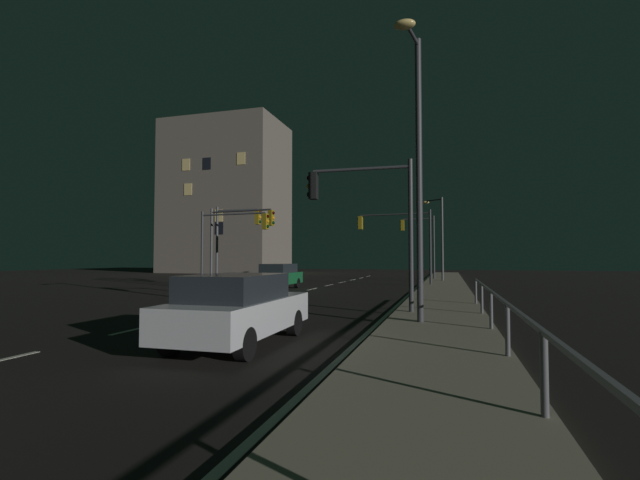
% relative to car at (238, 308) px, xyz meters
% --- Properties ---
extents(ground_plane, '(112.00, 112.00, 0.00)m').
position_rel_car_xyz_m(ground_plane, '(-3.64, 9.72, -0.82)').
color(ground_plane, black).
rests_on(ground_plane, ground).
extents(sidewalk_right, '(2.94, 77.00, 0.14)m').
position_rel_car_xyz_m(sidewalk_right, '(4.20, 9.72, -0.75)').
color(sidewalk_right, gray).
rests_on(sidewalk_right, ground).
extents(lane_markings_center, '(0.14, 50.00, 0.01)m').
position_rel_car_xyz_m(lane_markings_center, '(-3.64, 13.22, -0.82)').
color(lane_markings_center, silver).
rests_on(lane_markings_center, ground).
extents(lane_edge_line, '(0.14, 53.00, 0.01)m').
position_rel_car_xyz_m(lane_edge_line, '(2.48, 14.72, -0.82)').
color(lane_edge_line, silver).
rests_on(lane_edge_line, ground).
extents(car, '(1.86, 4.42, 1.57)m').
position_rel_car_xyz_m(car, '(0.00, 0.00, 0.00)').
color(car, silver).
rests_on(car, ground).
extents(car_oncoming, '(1.90, 4.43, 1.57)m').
position_rel_car_xyz_m(car_oncoming, '(-5.73, 16.64, 0.00)').
color(car_oncoming, '#14592D').
rests_on(car_oncoming, ground).
extents(traffic_light_near_right, '(3.03, 0.35, 5.49)m').
position_rel_car_xyz_m(traffic_light_near_right, '(2.07, 30.62, 3.13)').
color(traffic_light_near_right, '#38383D').
rests_on(traffic_light_near_right, sidewalk_right).
extents(traffic_light_far_left, '(4.80, 0.65, 4.88)m').
position_rel_car_xyz_m(traffic_light_far_left, '(-8.25, 15.39, 2.67)').
color(traffic_light_far_left, '#38383D').
rests_on(traffic_light_far_left, ground).
extents(traffic_light_mid_left, '(3.74, 0.35, 5.14)m').
position_rel_car_xyz_m(traffic_light_mid_left, '(1.67, 6.07, 2.94)').
color(traffic_light_mid_left, '#38383D').
rests_on(traffic_light_mid_left, sidewalk_right).
extents(traffic_light_far_right, '(3.31, 0.34, 5.38)m').
position_rel_car_xyz_m(traffic_light_far_right, '(-9.05, 17.45, 2.93)').
color(traffic_light_far_right, '#4C4C51').
rests_on(traffic_light_far_right, ground).
extents(traffic_light_mid_right, '(5.26, 0.70, 5.12)m').
position_rel_car_xyz_m(traffic_light_mid_right, '(0.99, 22.18, 3.00)').
color(traffic_light_mid_right, '#2D3033').
rests_on(traffic_light_mid_right, sidewalk_right).
extents(traffic_light_near_left, '(4.71, 0.81, 5.15)m').
position_rel_car_xyz_m(traffic_light_near_left, '(-8.17, 16.15, 2.85)').
color(traffic_light_near_left, '#4C4C51').
rests_on(traffic_light_near_left, ground).
extents(street_lamp_across_street, '(1.66, 1.21, 6.65)m').
position_rel_car_xyz_m(street_lamp_across_street, '(3.79, 27.60, 3.36)').
color(street_lamp_across_street, '#4C4C51').
rests_on(street_lamp_across_street, sidewalk_right).
extents(street_lamp_median, '(0.62, 1.66, 8.09)m').
position_rel_car_xyz_m(street_lamp_median, '(3.68, 3.55, 4.10)').
color(street_lamp_median, '#38383D').
rests_on(street_lamp_median, sidewalk_right).
extents(barrier_fence, '(0.09, 19.35, 0.98)m').
position_rel_car_xyz_m(barrier_fence, '(5.52, -0.15, 0.06)').
color(barrier_fence, '#59595E').
rests_on(barrier_fence, sidewalk_right).
extents(building_distant, '(15.16, 10.38, 20.17)m').
position_rel_car_xyz_m(building_distant, '(-24.37, 44.50, 9.26)').
color(building_distant, '#6B6056').
rests_on(building_distant, ground).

